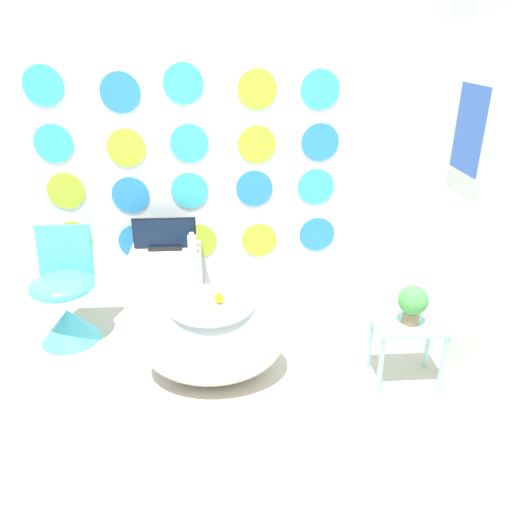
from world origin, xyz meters
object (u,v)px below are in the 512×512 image
object	(u,v)px
chair	(66,305)
vase	(193,244)
potted_plant_left	(413,303)
tv	(165,235)
bathtub	(213,339)

from	to	relation	value
chair	vase	world-z (taller)	chair
vase	potted_plant_left	xyz separation A→B (m)	(1.39, -0.91, -0.04)
tv	potted_plant_left	distance (m)	1.91
bathtub	tv	xyz separation A→B (m)	(-0.37, 0.91, 0.37)
vase	tv	bearing A→B (deg)	152.59
bathtub	potted_plant_left	bearing A→B (deg)	-5.73
chair	tv	world-z (taller)	chair
chair	potted_plant_left	world-z (taller)	chair
tv	potted_plant_left	bearing A→B (deg)	-32.56
chair	tv	size ratio (longest dim) A/B	1.71
chair	tv	distance (m)	0.88
tv	potted_plant_left	xyz separation A→B (m)	(1.61, -1.03, -0.07)
chair	potted_plant_left	bearing A→B (deg)	-15.16
chair	potted_plant_left	xyz separation A→B (m)	(2.30, -0.62, 0.29)
bathtub	vase	xyz separation A→B (m)	(-0.15, 0.79, 0.33)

